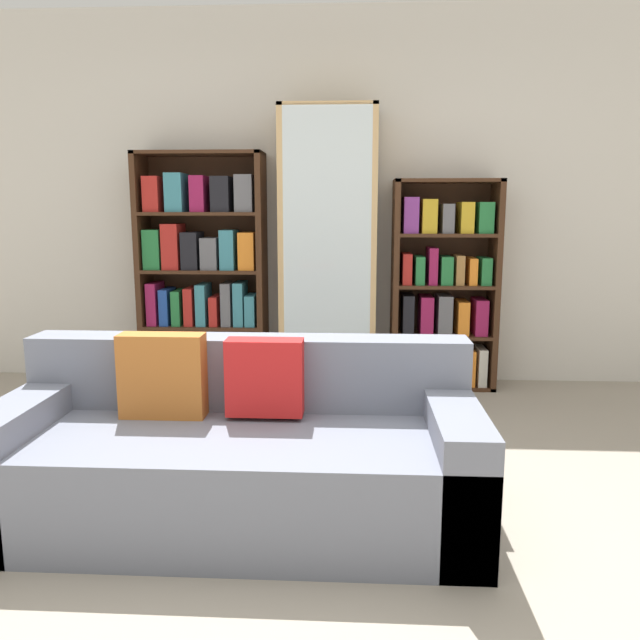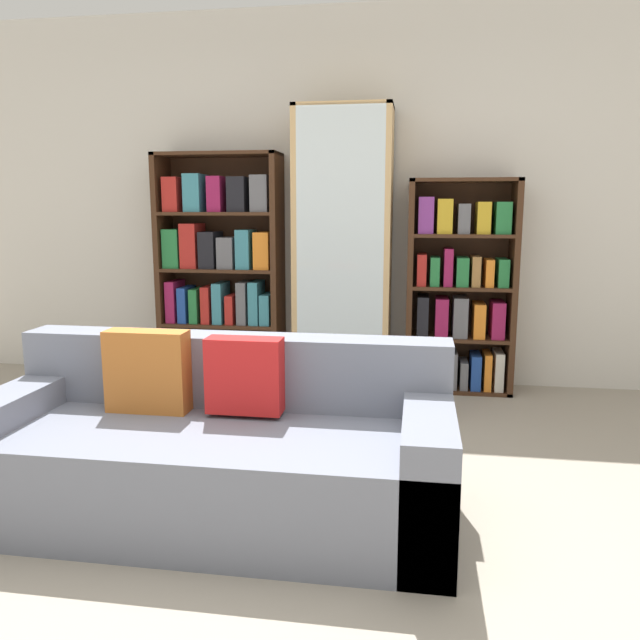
{
  "view_description": "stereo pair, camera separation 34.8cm",
  "coord_description": "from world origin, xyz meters",
  "px_view_note": "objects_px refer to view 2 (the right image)",
  "views": [
    {
      "loc": [
        0.32,
        -2.04,
        1.28
      ],
      "look_at": [
        0.13,
        1.39,
        0.67
      ],
      "focal_mm": 35.0,
      "sensor_mm": 36.0,
      "label": 1
    },
    {
      "loc": [
        0.67,
        -2.0,
        1.28
      ],
      "look_at": [
        0.13,
        1.39,
        0.67
      ],
      "focal_mm": 35.0,
      "sensor_mm": 36.0,
      "label": 2
    }
  ],
  "objects_px": {
    "bookshelf_right": "(460,293)",
    "bookshelf_left": "(221,275)",
    "display_cabinet": "(343,252)",
    "couch": "(216,452)",
    "wine_bottle": "(437,394)"
  },
  "relations": [
    {
      "from": "couch",
      "to": "bookshelf_right",
      "type": "height_order",
      "value": "bookshelf_right"
    },
    {
      "from": "couch",
      "to": "bookshelf_left",
      "type": "height_order",
      "value": "bookshelf_left"
    },
    {
      "from": "display_cabinet",
      "to": "wine_bottle",
      "type": "bearing_deg",
      "value": -42.14
    },
    {
      "from": "couch",
      "to": "bookshelf_right",
      "type": "relative_size",
      "value": 1.31
    },
    {
      "from": "bookshelf_left",
      "to": "display_cabinet",
      "type": "relative_size",
      "value": 0.85
    },
    {
      "from": "display_cabinet",
      "to": "bookshelf_right",
      "type": "bearing_deg",
      "value": 1.2
    },
    {
      "from": "couch",
      "to": "wine_bottle",
      "type": "xyz_separation_m",
      "value": [
        0.96,
        1.44,
        -0.13
      ]
    },
    {
      "from": "bookshelf_right",
      "to": "bookshelf_left",
      "type": "bearing_deg",
      "value": -179.98
    },
    {
      "from": "display_cabinet",
      "to": "wine_bottle",
      "type": "distance_m",
      "value": 1.24
    },
    {
      "from": "bookshelf_right",
      "to": "wine_bottle",
      "type": "distance_m",
      "value": 0.85
    },
    {
      "from": "bookshelf_left",
      "to": "bookshelf_right",
      "type": "bearing_deg",
      "value": 0.02
    },
    {
      "from": "bookshelf_left",
      "to": "wine_bottle",
      "type": "relative_size",
      "value": 4.85
    },
    {
      "from": "bookshelf_right",
      "to": "wine_bottle",
      "type": "relative_size",
      "value": 4.29
    },
    {
      "from": "bookshelf_left",
      "to": "bookshelf_right",
      "type": "relative_size",
      "value": 1.13
    },
    {
      "from": "bookshelf_left",
      "to": "bookshelf_right",
      "type": "distance_m",
      "value": 1.75
    }
  ]
}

